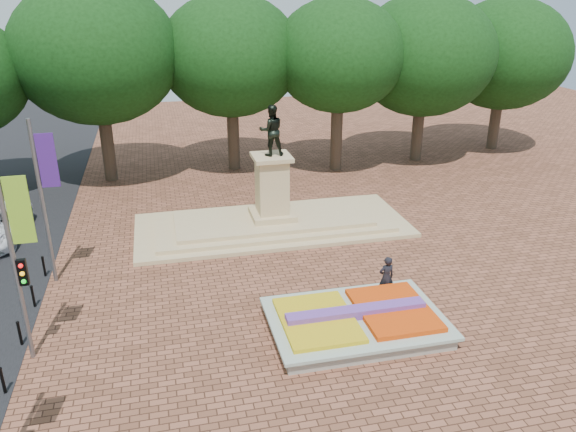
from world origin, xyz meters
name	(u,v)px	position (x,y,z in m)	size (l,w,h in m)	color
ground	(314,305)	(0.00, 0.00, 0.00)	(90.00, 90.00, 0.00)	brown
flower_bed	(356,321)	(1.03, -2.00, 0.38)	(6.30, 4.30, 0.91)	gray
monument	(272,212)	(0.00, 8.00, 0.88)	(14.00, 6.00, 6.40)	tan
tree_row_back	(275,70)	(2.33, 18.00, 6.67)	(44.80, 8.80, 10.43)	#35281C
banner_poles	(14,258)	(-10.08, -1.31, 3.88)	(0.88, 11.17, 7.00)	slate
bollard_row	(11,354)	(-10.70, -1.50, 0.53)	(0.12, 13.12, 0.98)	black
pedestrian	(386,277)	(2.96, -0.06, 0.90)	(0.66, 0.43, 1.80)	black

